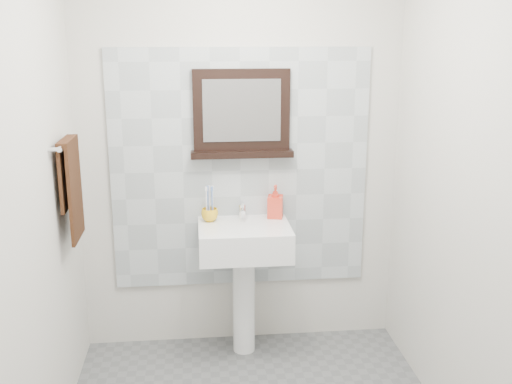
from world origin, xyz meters
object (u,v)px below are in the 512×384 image
at_px(hand_towel, 71,182).
at_px(framed_mirror, 242,116).
at_px(soap_dispenser, 275,201).
at_px(pedestal_sink, 244,254).
at_px(toothbrush_cup, 210,215).

bearing_deg(hand_towel, framed_mirror, 24.36).
relative_size(framed_mirror, hand_towel, 1.14).
distance_m(soap_dispenser, hand_towel, 1.24).
bearing_deg(pedestal_sink, soap_dispenser, 32.89).
relative_size(pedestal_sink, toothbrush_cup, 9.40).
relative_size(soap_dispenser, framed_mirror, 0.33).
height_order(framed_mirror, hand_towel, framed_mirror).
bearing_deg(framed_mirror, pedestal_sink, -91.12).
bearing_deg(pedestal_sink, hand_towel, -165.57).
bearing_deg(pedestal_sink, framed_mirror, 88.88).
distance_m(toothbrush_cup, hand_towel, 0.88).
relative_size(soap_dispenser, hand_towel, 0.38).
distance_m(framed_mirror, hand_towel, 1.08).
bearing_deg(hand_towel, pedestal_sink, 14.43).
height_order(toothbrush_cup, soap_dispenser, soap_dispenser).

